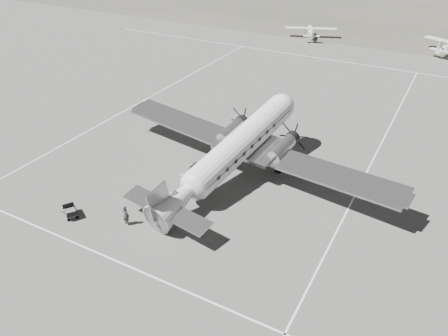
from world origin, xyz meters
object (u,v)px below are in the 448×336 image
at_px(dc3_airliner, 235,151).
at_px(baggage_cart_near, 152,202).
at_px(passenger, 182,181).
at_px(light_plane_left, 311,32).
at_px(ground_crew, 126,215).
at_px(ramp_agent, 164,191).
at_px(baggage_cart_far, 71,212).

height_order(dc3_airliner, baggage_cart_near, dc3_airliner).
relative_size(baggage_cart_near, passenger, 1.26).
relative_size(dc3_airliner, light_plane_left, 3.09).
relative_size(light_plane_left, baggage_cart_near, 5.15).
xyz_separation_m(ground_crew, passenger, (1.03, 6.58, -0.13)).
bearing_deg(ground_crew, light_plane_left, -80.31).
bearing_deg(dc3_airliner, ramp_agent, -113.36).
bearing_deg(baggage_cart_near, light_plane_left, 98.65).
xyz_separation_m(light_plane_left, passenger, (7.00, -55.33, -0.26)).
relative_size(baggage_cart_near, ramp_agent, 1.11).
distance_m(dc3_airliner, baggage_cart_near, 8.77).
xyz_separation_m(light_plane_left, baggage_cart_near, (6.41, -59.09, -0.48)).
xyz_separation_m(ramp_agent, passenger, (0.36, 2.29, -0.10)).
distance_m(light_plane_left, baggage_cart_far, 63.32).
distance_m(ramp_agent, passenger, 2.32).
height_order(light_plane_left, baggage_cart_far, light_plane_left).
distance_m(baggage_cart_near, ramp_agent, 1.53).
relative_size(dc3_airliner, passenger, 20.09).
xyz_separation_m(baggage_cart_far, ramp_agent, (5.41, 5.69, 0.43)).
bearing_deg(baggage_cart_near, ground_crew, -96.43).
height_order(ground_crew, passenger, ground_crew).
bearing_deg(light_plane_left, baggage_cart_near, -105.09).
bearing_deg(ramp_agent, baggage_cart_near, 172.83).
xyz_separation_m(light_plane_left, ramp_agent, (6.65, -57.61, -0.16)).
height_order(baggage_cart_near, passenger, passenger).
xyz_separation_m(light_plane_left, baggage_cart_far, (1.24, -63.30, -0.59)).
distance_m(ground_crew, passenger, 6.66).
height_order(light_plane_left, passenger, light_plane_left).
distance_m(light_plane_left, ground_crew, 62.19).
distance_m(light_plane_left, baggage_cart_near, 59.44).
bearing_deg(passenger, ramp_agent, 152.24).
distance_m(baggage_cart_near, ground_crew, 2.87).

